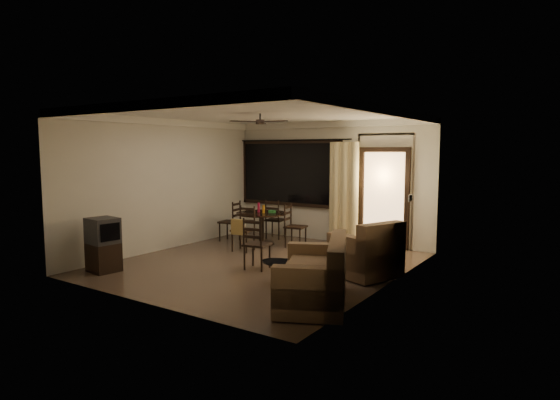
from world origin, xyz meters
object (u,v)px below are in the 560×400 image
Objects in this scene: coffee_table at (285,270)px; dining_chair_north at (275,227)px; dining_chair_south at (243,237)px; tv_cabinet at (103,245)px; dining_chair_west at (230,229)px; dining_chair_east at (295,234)px; side_chair at (257,254)px; dining_table at (262,219)px; armchair at (368,254)px; sofa at (317,278)px.

dining_chair_north is at bearing 126.62° from coffee_table.
tv_cabinet reaches higher than dining_chair_south.
dining_chair_north is (-0.25, 1.58, -0.02)m from dining_chair_south.
dining_chair_east is (1.65, 0.26, 0.00)m from dining_chair_west.
side_chair is at bearing 150.79° from coffee_table.
dining_chair_east is (0.83, 0.13, -0.29)m from dining_table.
coffee_table is (2.36, -3.18, -0.04)m from dining_chair_north.
coffee_table is at bearing -107.18° from armchair.
dining_chair_west is 1.00× the size of side_chair.
dining_chair_north is 0.78× the size of armchair.
tv_cabinet is at bearing -9.45° from dining_chair_west.
side_chair is at bearing 43.94° from tv_cabinet.
dining_chair_east is 0.50× the size of sofa.
dining_chair_west is at bearing -50.53° from side_chair.
armchair is (3.03, -0.46, 0.08)m from dining_chair_south.
tv_cabinet is 0.50× the size of sofa.
dining_chair_north is at bearing 86.90° from tv_cabinet.
dining_table is 0.95× the size of armchair.
dining_chair_west is at bearing 134.30° from dining_chair_south.
dining_table is 1.21× the size of dining_chair_east.
dining_chair_north is at bearing 99.49° from dining_table.
dining_table is at bearing 89.92° from dining_chair_east.
dining_chair_west is at bearing 142.93° from coffee_table.
armchair is (2.34, -1.43, 0.11)m from dining_chair_east.
side_chair is (-1.87, -0.61, -0.11)m from armchair.
sofa is 2.31× the size of coffee_table.
dining_chair_north is 0.50× the size of sofa.
tv_cabinet is at bearing 146.46° from dining_chair_east.
armchair is at bearing -130.30° from dining_chair_east.
tv_cabinet reaches higher than dining_chair_west.
dining_chair_east reaches higher than dining_table.
side_chair is at bearing -140.25° from armchair.
dining_chair_south is 1.57m from side_chair.
dining_chair_east and dining_chair_south have the same top height.
dining_chair_west is 1.16× the size of coffee_table.
dining_table is 1.21× the size of dining_chair_south.
sofa is (2.99, -2.13, 0.05)m from dining_chair_south.
sofa is (3.95, -2.85, 0.08)m from dining_chair_west.
dining_chair_south reaches higher than coffee_table.
tv_cabinet is (-0.04, -3.42, 0.20)m from dining_chair_west.
armchair is (3.28, -2.03, 0.11)m from dining_chair_north.
dining_table is 1.20× the size of tv_cabinet.
sofa is (3.12, -2.97, -0.21)m from dining_table.
dining_chair_west reaches higher than side_chair.
armchair is (3.16, -1.30, -0.18)m from dining_table.
side_chair reaches higher than dining_table.
dining_table is at bearing 132.46° from coffee_table.
dining_table is 1.22× the size of side_chair.
dining_table is at bearing 90.08° from dining_chair_west.
dining_chair_west is 3.84m from coffee_table.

